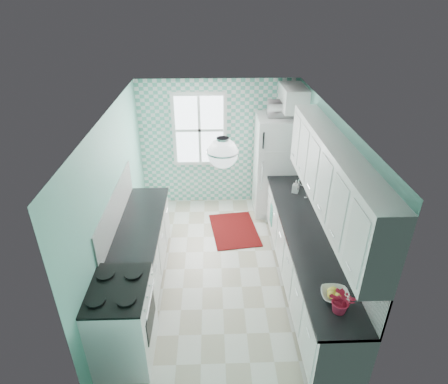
{
  "coord_description": "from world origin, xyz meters",
  "views": [
    {
      "loc": [
        -0.12,
        -4.63,
        3.94
      ],
      "look_at": [
        0.05,
        0.25,
        1.25
      ],
      "focal_mm": 30.0,
      "sensor_mm": 36.0,
      "label": 1
    }
  ],
  "objects_px": {
    "stove": "(122,321)",
    "fruit_bowl": "(335,295)",
    "ceiling_light": "(223,153)",
    "fridge": "(277,166)",
    "potted_plant": "(342,301)",
    "microwave": "(281,109)",
    "sink": "(295,200)"
  },
  "relations": [
    {
      "from": "sink",
      "to": "potted_plant",
      "type": "xyz_separation_m",
      "value": [
        -0.0,
        -2.34,
        0.16
      ]
    },
    {
      "from": "potted_plant",
      "to": "stove",
      "type": "bearing_deg",
      "value": 172.41
    },
    {
      "from": "stove",
      "to": "potted_plant",
      "type": "height_order",
      "value": "potted_plant"
    },
    {
      "from": "fridge",
      "to": "sink",
      "type": "xyz_separation_m",
      "value": [
        0.09,
        -1.28,
        -0.03
      ]
    },
    {
      "from": "fridge",
      "to": "fruit_bowl",
      "type": "height_order",
      "value": "fridge"
    },
    {
      "from": "stove",
      "to": "fruit_bowl",
      "type": "height_order",
      "value": "stove"
    },
    {
      "from": "stove",
      "to": "microwave",
      "type": "bearing_deg",
      "value": 58.78
    },
    {
      "from": "stove",
      "to": "fruit_bowl",
      "type": "xyz_separation_m",
      "value": [
        2.4,
        -0.13,
        0.44
      ]
    },
    {
      "from": "stove",
      "to": "microwave",
      "type": "xyz_separation_m",
      "value": [
        2.31,
        3.3,
        1.51
      ]
    },
    {
      "from": "fridge",
      "to": "stove",
      "type": "xyz_separation_m",
      "value": [
        -2.31,
        -3.3,
        -0.42
      ]
    },
    {
      "from": "ceiling_light",
      "to": "fruit_bowl",
      "type": "relative_size",
      "value": 1.15
    },
    {
      "from": "stove",
      "to": "sink",
      "type": "distance_m",
      "value": 3.16
    },
    {
      "from": "fruit_bowl",
      "to": "microwave",
      "type": "distance_m",
      "value": 3.59
    },
    {
      "from": "potted_plant",
      "to": "fridge",
      "type": "bearing_deg",
      "value": 91.43
    },
    {
      "from": "ceiling_light",
      "to": "sink",
      "type": "bearing_deg",
      "value": 47.31
    },
    {
      "from": "fridge",
      "to": "potted_plant",
      "type": "bearing_deg",
      "value": -90.16
    },
    {
      "from": "fruit_bowl",
      "to": "fridge",
      "type": "bearing_deg",
      "value": 91.51
    },
    {
      "from": "fridge",
      "to": "sink",
      "type": "distance_m",
      "value": 1.28
    },
    {
      "from": "fruit_bowl",
      "to": "potted_plant",
      "type": "xyz_separation_m",
      "value": [
        0.0,
        -0.19,
        0.12
      ]
    },
    {
      "from": "stove",
      "to": "microwave",
      "type": "relative_size",
      "value": 2.15
    },
    {
      "from": "potted_plant",
      "to": "microwave",
      "type": "bearing_deg",
      "value": 91.43
    },
    {
      "from": "sink",
      "to": "stove",
      "type": "bearing_deg",
      "value": -137.57
    },
    {
      "from": "sink",
      "to": "fruit_bowl",
      "type": "xyz_separation_m",
      "value": [
        -0.0,
        -2.14,
        0.04
      ]
    },
    {
      "from": "fridge",
      "to": "ceiling_light",
      "type": "bearing_deg",
      "value": -114.85
    },
    {
      "from": "ceiling_light",
      "to": "fridge",
      "type": "bearing_deg",
      "value": 66.74
    },
    {
      "from": "stove",
      "to": "fruit_bowl",
      "type": "bearing_deg",
      "value": 0.81
    },
    {
      "from": "stove",
      "to": "fridge",
      "type": "bearing_deg",
      "value": 58.78
    },
    {
      "from": "fridge",
      "to": "potted_plant",
      "type": "height_order",
      "value": "fridge"
    },
    {
      "from": "fruit_bowl",
      "to": "potted_plant",
      "type": "height_order",
      "value": "potted_plant"
    },
    {
      "from": "potted_plant",
      "to": "microwave",
      "type": "relative_size",
      "value": 0.64
    },
    {
      "from": "potted_plant",
      "to": "fruit_bowl",
      "type": "bearing_deg",
      "value": 90.0
    },
    {
      "from": "stove",
      "to": "ceiling_light",
      "type": "bearing_deg",
      "value": 34.58
    }
  ]
}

